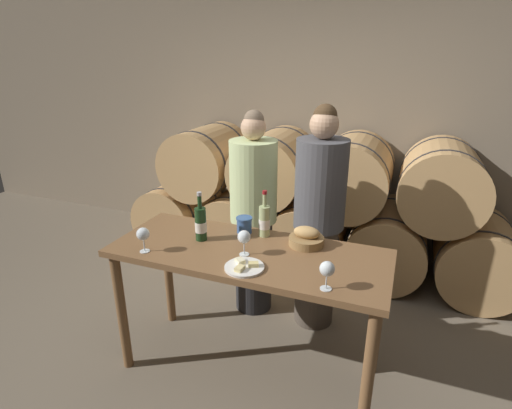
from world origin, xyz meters
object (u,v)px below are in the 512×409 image
at_px(person_left, 254,216).
at_px(person_right, 319,221).
at_px(tasting_table, 248,269).
at_px(wine_bottle_white, 264,221).
at_px(blue_crock, 244,224).
at_px(bread_basket, 306,238).
at_px(cheese_plate, 244,267).
at_px(wine_bottle_red, 201,224).
at_px(wine_glass_center, 327,269).
at_px(wine_glass_left, 245,238).
at_px(wine_glass_far_left, 143,235).

relative_size(person_left, person_right, 0.96).
distance_m(tasting_table, wine_bottle_white, 0.33).
bearing_deg(blue_crock, tasting_table, -62.36).
xyz_separation_m(bread_basket, cheese_plate, (-0.25, -0.41, -0.04)).
distance_m(wine_bottle_red, wine_glass_center, 0.91).
height_order(cheese_plate, wine_glass_center, wine_glass_center).
xyz_separation_m(wine_bottle_red, wine_glass_center, (0.86, -0.29, 0.00)).
relative_size(wine_bottle_red, bread_basket, 1.47).
relative_size(wine_bottle_white, wine_glass_left, 2.00).
distance_m(wine_bottle_white, cheese_plate, 0.46).
distance_m(tasting_table, wine_glass_far_left, 0.67).
height_order(wine_bottle_white, wine_glass_left, wine_bottle_white).
xyz_separation_m(person_left, bread_basket, (0.55, -0.49, 0.11)).
distance_m(blue_crock, wine_glass_far_left, 0.65).
distance_m(blue_crock, wine_glass_left, 0.32).
height_order(person_left, bread_basket, person_left).
bearing_deg(blue_crock, wine_glass_far_left, -133.89).
xyz_separation_m(cheese_plate, wine_glass_center, (0.46, -0.04, 0.10)).
xyz_separation_m(tasting_table, blue_crock, (-0.12, 0.23, 0.19)).
bearing_deg(wine_bottle_white, tasting_table, -94.67).
height_order(tasting_table, bread_basket, bread_basket).
xyz_separation_m(tasting_table, wine_bottle_red, (-0.34, 0.03, 0.24)).
distance_m(blue_crock, cheese_plate, 0.48).
bearing_deg(wine_glass_left, tasting_table, 94.54).
xyz_separation_m(person_left, wine_bottle_red, (-0.10, -0.66, 0.18)).
xyz_separation_m(person_left, wine_glass_far_left, (-0.34, -0.93, 0.18)).
relative_size(wine_glass_left, wine_glass_center, 1.00).
relative_size(person_left, wine_glass_center, 10.60).
bearing_deg(tasting_table, cheese_plate, -72.91).
relative_size(wine_glass_far_left, wine_glass_center, 1.00).
bearing_deg(wine_glass_far_left, wine_bottle_red, 48.76).
bearing_deg(wine_glass_center, person_right, 104.86).
distance_m(blue_crock, wine_glass_center, 0.81).
bearing_deg(wine_bottle_red, person_right, 46.84).
relative_size(person_right, wine_glass_center, 11.00).
bearing_deg(wine_bottle_white, cheese_plate, -84.19).
xyz_separation_m(wine_bottle_red, cheese_plate, (0.40, -0.24, -0.10)).
distance_m(person_right, blue_crock, 0.61).
distance_m(tasting_table, cheese_plate, 0.26).
bearing_deg(tasting_table, wine_glass_center, -25.51).
xyz_separation_m(blue_crock, wine_glass_left, (0.13, -0.29, 0.05)).
distance_m(person_left, wine_glass_far_left, 1.00).
bearing_deg(wine_glass_far_left, bread_basket, 26.40).
xyz_separation_m(tasting_table, wine_bottle_white, (0.02, 0.24, 0.23)).
height_order(person_right, wine_bottle_white, person_right).
bearing_deg(person_right, cheese_plate, -103.40).
bearing_deg(bread_basket, tasting_table, -147.10).
height_order(wine_bottle_white, cheese_plate, wine_bottle_white).
height_order(cheese_plate, wine_glass_left, wine_glass_left).
bearing_deg(bread_basket, blue_crock, 175.78).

